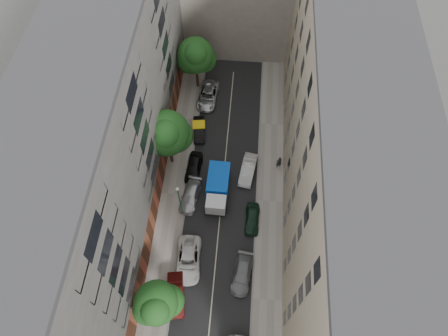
# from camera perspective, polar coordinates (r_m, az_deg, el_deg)

# --- Properties ---
(ground) EXTENTS (120.00, 120.00, 0.00)m
(ground) POSITION_cam_1_polar(r_m,az_deg,el_deg) (45.99, -0.34, -4.31)
(ground) COLOR #4C4C49
(ground) RESTS_ON ground
(road_surface) EXTENTS (8.00, 44.00, 0.02)m
(road_surface) POSITION_cam_1_polar(r_m,az_deg,el_deg) (45.98, -0.34, -4.30)
(road_surface) COLOR black
(road_surface) RESTS_ON ground
(sidewalk_left) EXTENTS (3.00, 44.00, 0.15)m
(sidewalk_left) POSITION_cam_1_polar(r_m,az_deg,el_deg) (46.48, -7.12, -3.74)
(sidewalk_left) COLOR gray
(sidewalk_left) RESTS_ON ground
(sidewalk_right) EXTENTS (3.00, 44.00, 0.15)m
(sidewalk_right) POSITION_cam_1_polar(r_m,az_deg,el_deg) (46.01, 6.53, -4.74)
(sidewalk_right) COLOR gray
(sidewalk_right) RESTS_ON ground
(building_left) EXTENTS (8.00, 44.00, 20.00)m
(building_left) POSITION_cam_1_polar(r_m,az_deg,el_deg) (39.45, -16.58, 3.57)
(building_left) COLOR #4B4846
(building_left) RESTS_ON ground
(building_right) EXTENTS (8.00, 44.00, 20.00)m
(building_right) POSITION_cam_1_polar(r_m,az_deg,el_deg) (38.35, 16.20, 1.36)
(building_right) COLOR tan
(building_right) RESTS_ON ground
(tarp_truck) EXTENTS (2.45, 5.87, 2.69)m
(tarp_truck) POSITION_cam_1_polar(r_m,az_deg,el_deg) (44.92, -0.90, -2.84)
(tarp_truck) COLOR black
(tarp_truck) RESTS_ON ground
(car_left_1) EXTENTS (2.27, 4.67, 1.48)m
(car_left_1) POSITION_cam_1_polar(r_m,az_deg,el_deg) (41.76, -6.91, -17.52)
(car_left_1) COLOR #4D0F0F
(car_left_1) RESTS_ON ground
(car_left_2) EXTENTS (2.79, 5.49, 1.48)m
(car_left_2) POSITION_cam_1_polar(r_m,az_deg,el_deg) (42.59, -5.11, -12.95)
(car_left_2) COLOR silver
(car_left_2) RESTS_ON ground
(car_left_3) EXTENTS (2.50, 4.78, 1.32)m
(car_left_3) POSITION_cam_1_polar(r_m,az_deg,el_deg) (45.52, -4.81, -4.00)
(car_left_3) COLOR #B1B1B6
(car_left_3) RESTS_ON ground
(car_left_4) EXTENTS (1.97, 4.37, 1.46)m
(car_left_4) POSITION_cam_1_polar(r_m,az_deg,el_deg) (47.26, -4.34, 0.10)
(car_left_4) COLOR black
(car_left_4) RESTS_ON ground
(car_left_5) EXTENTS (1.90, 4.13, 1.31)m
(car_left_5) POSITION_cam_1_polar(r_m,az_deg,el_deg) (50.38, -3.57, 5.50)
(car_left_5) COLOR black
(car_left_5) RESTS_ON ground
(car_left_6) EXTENTS (2.87, 5.50, 1.48)m
(car_left_6) POSITION_cam_1_polar(r_m,az_deg,el_deg) (53.73, -2.28, 10.32)
(car_left_6) COLOR #B8B8BD
(car_left_6) RESTS_ON ground
(car_right_1) EXTENTS (2.36, 4.71, 1.31)m
(car_right_1) POSITION_cam_1_polar(r_m,az_deg,el_deg) (42.13, 2.60, -14.91)
(car_right_1) COLOR slate
(car_right_1) RESTS_ON ground
(car_right_2) EXTENTS (1.60, 3.87, 1.31)m
(car_right_2) POSITION_cam_1_polar(r_m,az_deg,el_deg) (44.27, 4.06, -7.26)
(car_right_2) COLOR black
(car_right_2) RESTS_ON ground
(car_right_3) EXTENTS (2.22, 4.65, 1.47)m
(car_right_3) POSITION_cam_1_polar(r_m,az_deg,el_deg) (47.03, 3.43, -0.23)
(car_right_3) COLOR silver
(car_right_3) RESTS_ON ground
(tree_near) EXTENTS (4.48, 4.08, 7.21)m
(tree_near) POSITION_cam_1_polar(r_m,az_deg,el_deg) (37.37, -9.51, -18.66)
(tree_near) COLOR #382619
(tree_near) RESTS_ON sidewalk_left
(tree_mid) EXTENTS (5.42, 5.17, 8.45)m
(tree_mid) POSITION_cam_1_polar(r_m,az_deg,el_deg) (44.01, -8.13, 4.74)
(tree_mid) COLOR #382619
(tree_mid) RESTS_ON sidewalk_left
(tree_far) EXTENTS (4.93, 4.59, 7.99)m
(tree_far) POSITION_cam_1_polar(r_m,az_deg,el_deg) (51.86, -4.00, 15.56)
(tree_far) COLOR #382619
(tree_far) RESTS_ON sidewalk_left
(lamp_post) EXTENTS (0.36, 0.36, 6.11)m
(lamp_post) POSITION_cam_1_polar(r_m,az_deg,el_deg) (41.80, -6.41, -4.37)
(lamp_post) COLOR #1C623D
(lamp_post) RESTS_ON sidewalk_left
(pedestrian) EXTENTS (0.81, 0.65, 1.93)m
(pedestrian) POSITION_cam_1_polar(r_m,az_deg,el_deg) (47.49, 7.86, 0.84)
(pedestrian) COLOR black
(pedestrian) RESTS_ON sidewalk_right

